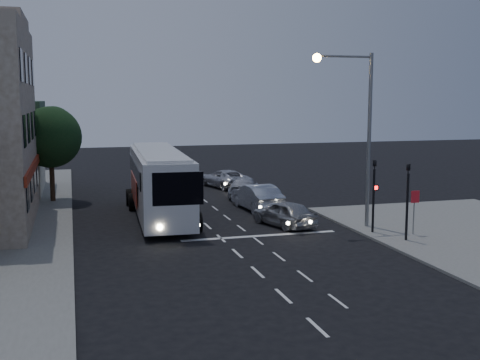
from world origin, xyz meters
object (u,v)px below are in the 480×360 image
object	(u,v)px
car_sedan_a	(257,197)
car_sedan_b	(244,187)
car_suv	(284,213)
streetlight	(358,120)
regulatory_sign	(415,205)
traffic_signal_main	(374,187)
street_tree	(50,134)
traffic_signal_side	(408,192)
car_sedan_c	(224,179)
tour_bus	(159,181)

from	to	relation	value
car_sedan_a	car_sedan_b	world-z (taller)	car_sedan_a
car_suv	streetlight	bearing A→B (deg)	137.56
car_sedan_b	regulatory_sign	bearing A→B (deg)	127.45
traffic_signal_main	street_tree	size ratio (longest dim) A/B	0.66
car_sedan_a	traffic_signal_side	bearing A→B (deg)	108.88
car_sedan_c	regulatory_sign	size ratio (longest dim) A/B	2.23
regulatory_sign	car_suv	bearing A→B (deg)	142.94
traffic_signal_main	streetlight	distance (m)	3.61
car_suv	traffic_signal_side	size ratio (longest dim) A/B	1.02
traffic_signal_main	traffic_signal_side	world-z (taller)	same
car_sedan_c	traffic_signal_side	bearing A→B (deg)	85.89
car_sedan_a	car_sedan_b	bearing A→B (deg)	-101.27
car_sedan_a	streetlight	size ratio (longest dim) A/B	0.54
street_tree	car_sedan_a	bearing A→B (deg)	-27.25
street_tree	tour_bus	bearing A→B (deg)	-48.75
tour_bus	street_tree	size ratio (longest dim) A/B	2.07
streetlight	traffic_signal_side	bearing A→B (deg)	-74.30
car_sedan_b	traffic_signal_main	world-z (taller)	traffic_signal_main
regulatory_sign	tour_bus	bearing A→B (deg)	143.91
tour_bus	car_sedan_c	size ratio (longest dim) A/B	2.61
tour_bus	car_sedan_a	size ratio (longest dim) A/B	2.62
regulatory_sign	car_sedan_b	bearing A→B (deg)	108.67
tour_bus	traffic_signal_side	size ratio (longest dim) A/B	3.12
car_suv	regulatory_sign	xyz separation A→B (m)	(5.35, -4.04, 0.89)
regulatory_sign	streetlight	size ratio (longest dim) A/B	0.24
traffic_signal_main	traffic_signal_side	xyz separation A→B (m)	(0.70, -1.98, 0.00)
car_suv	traffic_signal_main	distance (m)	5.03
car_sedan_a	traffic_signal_main	xyz separation A→B (m)	(3.63, -7.98, 1.61)
traffic_signal_main	car_suv	bearing A→B (deg)	140.34
car_sedan_c	traffic_signal_side	size ratio (longest dim) A/B	1.20
tour_bus	traffic_signal_main	size ratio (longest dim) A/B	3.12
traffic_signal_side	street_tree	distance (m)	23.24
traffic_signal_main	street_tree	distance (m)	21.38
tour_bus	car_suv	bearing A→B (deg)	-32.40
traffic_signal_main	streetlight	xyz separation A→B (m)	(-0.26, 1.42, 3.31)
car_sedan_b	streetlight	size ratio (longest dim) A/B	0.53
car_sedan_c	street_tree	distance (m)	13.62
car_sedan_c	streetlight	size ratio (longest dim) A/B	0.55
tour_bus	traffic_signal_main	distance (m)	12.18
car_sedan_a	traffic_signal_side	distance (m)	10.97
car_sedan_b	car_sedan_c	bearing A→B (deg)	-69.16
traffic_signal_main	street_tree	xyz separation A→B (m)	(-15.81, 14.25, 2.08)
car_suv	traffic_signal_side	distance (m)	6.84
car_suv	streetlight	world-z (taller)	streetlight
traffic_signal_side	car_sedan_a	bearing A→B (deg)	113.52
car_sedan_b	car_suv	bearing A→B (deg)	105.34
traffic_signal_side	streetlight	size ratio (longest dim) A/B	0.46
car_sedan_b	regulatory_sign	xyz separation A→B (m)	(4.74, -14.04, 0.90)
tour_bus	car_sedan_c	xyz separation A→B (m)	(6.52, 10.43, -1.43)
car_sedan_c	streetlight	xyz separation A→B (m)	(2.96, -16.33, 5.05)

